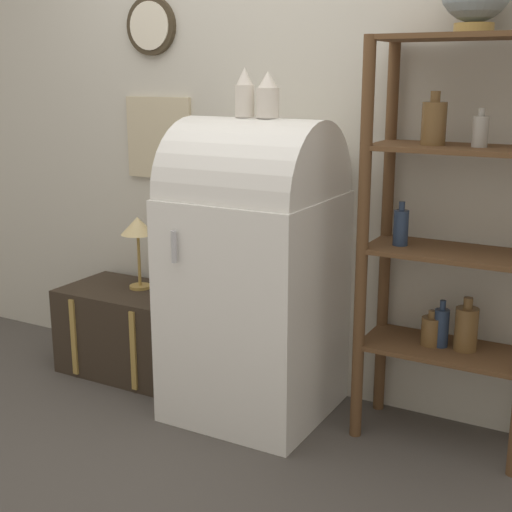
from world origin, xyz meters
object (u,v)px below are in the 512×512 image
object	(u,v)px
vase_center	(268,96)
desk_lamp	(138,230)
vase_left	(245,94)
suitcase_trunk	(131,330)
refrigerator	(254,265)

from	to	relation	value
vase_center	desk_lamp	bearing A→B (deg)	171.57
vase_left	desk_lamp	size ratio (longest dim) A/B	0.55
suitcase_trunk	desk_lamp	distance (m)	0.54
suitcase_trunk	desk_lamp	size ratio (longest dim) A/B	1.85
suitcase_trunk	desk_lamp	bearing A→B (deg)	57.45
desk_lamp	suitcase_trunk	bearing A→B (deg)	-122.55
refrigerator	vase_left	world-z (taller)	vase_left
suitcase_trunk	desk_lamp	world-z (taller)	desk_lamp
suitcase_trunk	vase_center	xyz separation A→B (m)	(0.85, -0.07, 1.22)
suitcase_trunk	vase_left	xyz separation A→B (m)	(0.74, -0.07, 1.23)
refrigerator	desk_lamp	distance (m)	0.77
vase_center	desk_lamp	world-z (taller)	vase_center
suitcase_trunk	vase_center	distance (m)	1.49
refrigerator	vase_left	distance (m)	0.75
suitcase_trunk	vase_left	bearing A→B (deg)	-5.34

